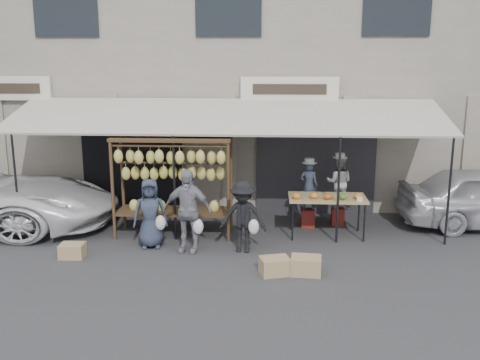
% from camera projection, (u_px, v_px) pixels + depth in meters
% --- Properties ---
extents(ground_plane, '(90.00, 90.00, 0.00)m').
position_uv_depth(ground_plane, '(216.00, 259.00, 10.58)').
color(ground_plane, '#2D2D30').
extents(shophouse, '(24.00, 6.15, 7.30)m').
position_uv_depth(shophouse, '(237.00, 66.00, 16.09)').
color(shophouse, gray).
rests_on(shophouse, ground_plane).
extents(awning, '(10.00, 2.35, 2.92)m').
position_uv_depth(awning, '(225.00, 117.00, 12.22)').
color(awning, '#BFB6A3').
rests_on(awning, ground_plane).
extents(banana_rack, '(2.60, 0.90, 2.24)m').
position_uv_depth(banana_rack, '(172.00, 167.00, 11.65)').
color(banana_rack, black).
rests_on(banana_rack, ground_plane).
extents(produce_table, '(1.70, 0.90, 1.04)m').
position_uv_depth(produce_table, '(327.00, 199.00, 11.77)').
color(produce_table, tan).
rests_on(produce_table, ground_plane).
extents(vendor_left, '(0.45, 0.33, 1.14)m').
position_uv_depth(vendor_left, '(309.00, 186.00, 12.40)').
color(vendor_left, '#2A3243').
rests_on(vendor_left, stool_left).
extents(vendor_right, '(0.69, 0.58, 1.25)m').
position_uv_depth(vendor_right, '(339.00, 182.00, 12.57)').
color(vendor_right, '#9E9E9E').
rests_on(vendor_right, stool_right).
extents(customer_left, '(0.78, 0.58, 1.46)m').
position_uv_depth(customer_left, '(150.00, 213.00, 11.13)').
color(customer_left, '#2F3749').
rests_on(customer_left, ground_plane).
extents(customer_mid, '(1.07, 0.56, 1.73)m').
position_uv_depth(customer_mid, '(187.00, 211.00, 10.84)').
color(customer_mid, gray).
rests_on(customer_mid, ground_plane).
extents(customer_right, '(1.01, 0.66, 1.48)m').
position_uv_depth(customer_right, '(243.00, 217.00, 10.85)').
color(customer_right, black).
rests_on(customer_right, ground_plane).
extents(stool_left, '(0.36, 0.36, 0.43)m').
position_uv_depth(stool_left, '(308.00, 218.00, 12.58)').
color(stool_left, maroon).
rests_on(stool_left, ground_plane).
extents(stool_right, '(0.30, 0.30, 0.41)m').
position_uv_depth(stool_right, '(338.00, 216.00, 12.75)').
color(stool_right, maroon).
rests_on(stool_right, ground_plane).
extents(crate_near_a, '(0.62, 0.53, 0.32)m').
position_uv_depth(crate_near_a, '(275.00, 266.00, 9.82)').
color(crate_near_a, tan).
rests_on(crate_near_a, ground_plane).
extents(crate_near_b, '(0.58, 0.47, 0.33)m').
position_uv_depth(crate_near_b, '(306.00, 265.00, 9.83)').
color(crate_near_b, tan).
rests_on(crate_near_b, ground_plane).
extents(crate_far, '(0.48, 0.37, 0.28)m').
position_uv_depth(crate_far, '(72.00, 251.00, 10.65)').
color(crate_far, tan).
rests_on(crate_far, ground_plane).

